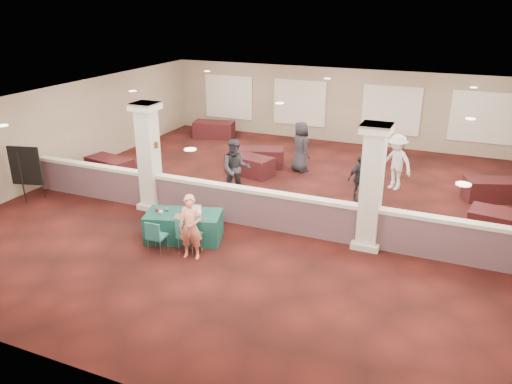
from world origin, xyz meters
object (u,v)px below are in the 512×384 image
at_px(conf_chair_main, 187,233).
at_px(far_table_back_center, 261,157).
at_px(easel_board, 25,166).
at_px(attendee_b, 396,162).
at_px(attendee_d, 301,147).
at_px(attendee_a, 236,169).
at_px(near_table, 184,226).
at_px(far_table_back_right, 493,190).
at_px(attendee_c, 359,178).
at_px(woman, 191,227).
at_px(far_table_front_center, 250,165).
at_px(far_table_front_left, 110,167).
at_px(far_table_front_right, 506,226).
at_px(conf_chair_side, 155,234).
at_px(far_table_back_left, 214,130).

height_order(conf_chair_main, far_table_back_center, conf_chair_main).
distance_m(easel_board, attendee_b, 11.77).
bearing_deg(attendee_d, far_table_back_center, 42.79).
height_order(easel_board, attendee_a, attendee_a).
bearing_deg(attendee_b, attendee_a, -119.59).
bearing_deg(near_table, far_table_back_center, 77.86).
height_order(conf_chair_main, attendee_a, attendee_a).
relative_size(far_table_back_right, attendee_c, 1.09).
relative_size(woman, far_table_front_center, 0.96).
relative_size(far_table_front_left, attendee_d, 0.92).
distance_m(far_table_back_right, attendee_c, 4.25).
bearing_deg(far_table_front_right, attendee_c, 163.83).
bearing_deg(conf_chair_main, conf_chair_side, -158.77).
bearing_deg(attendee_d, far_table_back_right, -141.07).
bearing_deg(far_table_front_right, far_table_back_center, 159.03).
bearing_deg(far_table_front_center, far_table_front_left, -154.68).
bearing_deg(far_table_back_center, conf_chair_side, -88.18).
distance_m(easel_board, far_table_back_left, 9.21).
xyz_separation_m(far_table_front_left, far_table_front_center, (4.50, 2.13, -0.00)).
relative_size(far_table_front_center, attendee_c, 1.12).
bearing_deg(near_table, far_table_front_left, 130.02).
bearing_deg(far_table_front_center, far_table_front_right, -14.44).
distance_m(near_table, far_table_back_center, 6.49).
bearing_deg(attendee_c, far_table_back_right, -30.23).
relative_size(woman, far_table_front_right, 0.89).
distance_m(conf_chair_side, attendee_a, 4.16).
height_order(far_table_front_left, far_table_back_center, far_table_back_center).
relative_size(far_table_front_right, attendee_c, 1.21).
xyz_separation_m(far_table_front_left, attendee_c, (8.63, 1.20, 0.41)).
bearing_deg(conf_chair_main, attendee_c, 62.69).
bearing_deg(far_table_back_center, far_table_front_right, -20.97).
height_order(far_table_front_center, far_table_back_right, far_table_front_center).
distance_m(easel_board, far_table_front_left, 3.04).
bearing_deg(conf_chair_side, conf_chair_main, 14.17).
height_order(far_table_front_right, attendee_d, attendee_d).
height_order(woman, far_table_front_right, woman).
distance_m(far_table_front_left, attendee_a, 5.04).
bearing_deg(far_table_back_right, easel_board, -156.96).
bearing_deg(far_table_back_right, far_table_front_center, -174.49).
relative_size(conf_chair_main, attendee_b, 0.53).
height_order(far_table_back_center, far_table_back_right, far_table_back_center).
relative_size(easel_board, far_table_front_right, 0.95).
height_order(far_table_back_left, far_table_back_right, far_table_back_left).
distance_m(near_table, easel_board, 5.97).
height_order(conf_chair_main, attendee_d, attendee_d).
bearing_deg(attendee_d, woman, 128.65).
relative_size(far_table_front_left, attendee_b, 0.91).
height_order(attendee_a, attendee_b, attendee_a).
distance_m(far_table_back_right, attendee_b, 3.06).
bearing_deg(far_table_front_right, woman, -150.21).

